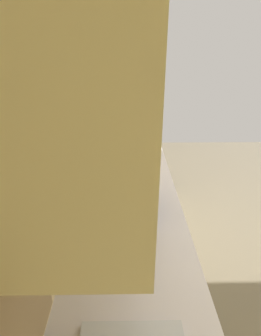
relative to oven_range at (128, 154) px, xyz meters
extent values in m
cube|color=beige|center=(-1.56, 0.38, 0.93)|extent=(4.22, 0.12, 2.80)
cube|color=beige|center=(-1.95, 0.00, -0.03)|extent=(3.27, 0.63, 0.90)
cube|color=silver|center=(-1.95, 0.00, 0.43)|extent=(3.30, 0.66, 0.02)
cube|color=#332819|center=(-2.19, -0.31, -0.03)|extent=(0.01, 0.01, 0.82)
cube|color=#332819|center=(-1.72, -0.31, -0.03)|extent=(0.01, 0.01, 0.82)
cube|color=#332819|center=(-1.25, -0.31, -0.03)|extent=(0.01, 0.01, 0.82)
cube|color=#332819|center=(-0.79, -0.31, -0.03)|extent=(0.01, 0.01, 0.82)
cube|color=beige|center=(-1.95, 0.14, 1.32)|extent=(2.14, 0.35, 0.68)
cube|color=#997A4C|center=(-2.94, 0.31, 0.80)|extent=(0.53, 0.02, 0.57)
cube|color=white|center=(-2.94, 0.31, 0.80)|extent=(0.47, 0.01, 0.51)
cube|color=#B7BABF|center=(0.00, 0.00, -0.02)|extent=(0.62, 0.64, 0.92)
cube|color=black|center=(0.00, -0.33, -0.06)|extent=(0.48, 0.01, 0.50)
cube|color=black|center=(0.00, 0.00, 0.45)|extent=(0.59, 0.60, 0.02)
cube|color=#B7BABF|center=(0.00, 0.30, 0.53)|extent=(0.59, 0.04, 0.18)
cylinder|color=#38383D|center=(-0.14, -0.12, 0.47)|extent=(0.11, 0.11, 0.01)
cylinder|color=#38383D|center=(0.14, -0.12, 0.47)|extent=(0.11, 0.11, 0.01)
cylinder|color=#38383D|center=(-0.14, 0.11, 0.47)|extent=(0.11, 0.11, 0.01)
cylinder|color=#38383D|center=(0.14, 0.11, 0.47)|extent=(0.11, 0.11, 0.01)
cube|color=#B7BABF|center=(-1.95, 0.02, 0.58)|extent=(0.46, 0.33, 0.28)
cube|color=black|center=(-1.99, -0.15, 0.58)|extent=(0.28, 0.01, 0.19)
cube|color=#2D2D33|center=(-1.77, -0.15, 0.58)|extent=(0.08, 0.01, 0.19)
cylinder|color=silver|center=(-1.02, -0.03, 0.47)|extent=(0.18, 0.18, 0.06)
cylinder|color=beige|center=(-1.02, -0.03, 0.49)|extent=(0.15, 0.15, 0.03)
camera|label=1|loc=(-3.36, 0.02, 1.39)|focal=28.63mm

